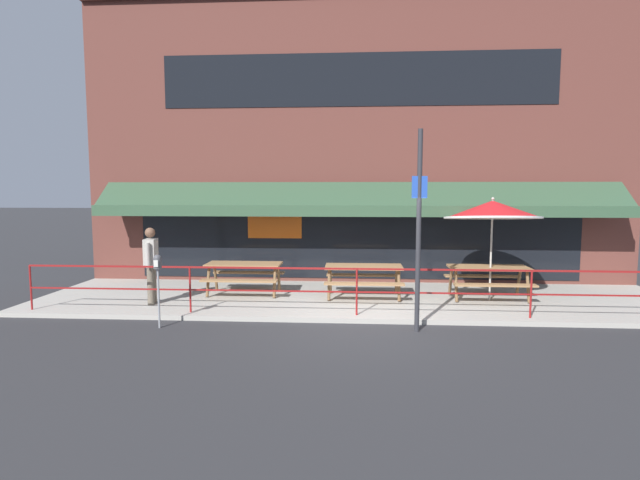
{
  "coord_description": "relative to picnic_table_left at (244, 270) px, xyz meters",
  "views": [
    {
      "loc": [
        -0.08,
        -9.68,
        2.65
      ],
      "look_at": [
        -0.83,
        1.6,
        1.5
      ],
      "focal_mm": 28.0,
      "sensor_mm": 36.0,
      "label": 1
    }
  ],
  "objects": [
    {
      "name": "ground_plane",
      "position": [
        2.72,
        -2.15,
        -0.71
      ],
      "size": [
        120.0,
        120.0,
        0.0
      ],
      "primitive_type": "plane",
      "color": "#2D2D30"
    },
    {
      "name": "patio_deck",
      "position": [
        2.72,
        -0.15,
        -0.66
      ],
      "size": [
        15.0,
        4.0,
        0.1
      ],
      "primitive_type": "cube",
      "color": "#ADA89E",
      "rests_on": "ground"
    },
    {
      "name": "restaurant_building",
      "position": [
        2.72,
        2.08,
        3.23
      ],
      "size": [
        15.0,
        1.6,
        7.93
      ],
      "color": "brown",
      "rests_on": "ground"
    },
    {
      "name": "patio_railing",
      "position": [
        2.72,
        -1.85,
        0.09
      ],
      "size": [
        13.84,
        0.04,
        0.97
      ],
      "color": "maroon",
      "rests_on": "patio_deck"
    },
    {
      "name": "picnic_table_left",
      "position": [
        0.0,
        0.0,
        0.0
      ],
      "size": [
        1.8,
        1.42,
        0.76
      ],
      "color": "#997047",
      "rests_on": "patio_deck"
    },
    {
      "name": "picnic_table_centre",
      "position": [
        2.9,
        -0.19,
        0.0
      ],
      "size": [
        1.8,
        1.42,
        0.76
      ],
      "color": "#997047",
      "rests_on": "patio_deck"
    },
    {
      "name": "picnic_table_right",
      "position": [
        5.79,
        -0.15,
        0.0
      ],
      "size": [
        1.8,
        1.42,
        0.76
      ],
      "color": "#997047",
      "rests_on": "patio_deck"
    },
    {
      "name": "patio_umbrella_right",
      "position": [
        5.79,
        -0.29,
        1.47
      ],
      "size": [
        2.14,
        2.14,
        2.38
      ],
      "color": "#B7B2A8",
      "rests_on": "patio_deck"
    },
    {
      "name": "pedestrian_walking",
      "position": [
        -1.83,
        -1.16,
        0.35
      ],
      "size": [
        0.29,
        0.61,
        1.71
      ],
      "color": "#665B4C",
      "rests_on": "patio_deck"
    },
    {
      "name": "parking_meter_near",
      "position": [
        -1.06,
        -2.7,
        0.44
      ],
      "size": [
        0.15,
        0.16,
        1.42
      ],
      "color": "gray",
      "rests_on": "ground"
    },
    {
      "name": "street_sign_pole",
      "position": [
        3.84,
        -2.6,
        1.22
      ],
      "size": [
        0.28,
        0.09,
        3.74
      ],
      "color": "#2D2D33",
      "rests_on": "ground"
    }
  ]
}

